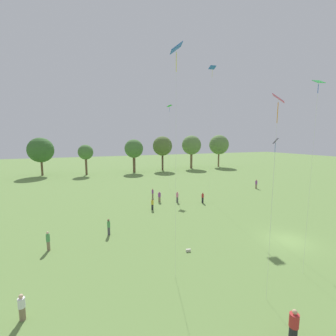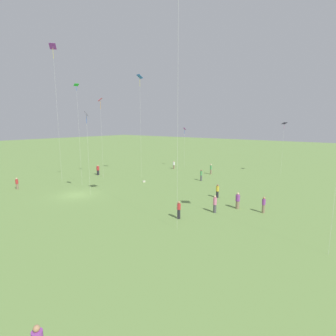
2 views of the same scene
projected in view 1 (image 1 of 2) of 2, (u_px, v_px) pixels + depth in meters
ground_plane at (288, 241)px, 22.65m from camera, size 240.00×240.00×0.00m
tree_0 at (41, 150)px, 61.88m from camera, size 6.83×6.83×10.55m
tree_1 at (86, 152)px, 63.09m from camera, size 4.17×4.17×8.57m
tree_2 at (134, 149)px, 67.96m from camera, size 5.60×5.60×10.06m
tree_3 at (162, 146)px, 72.33m from camera, size 6.26×6.26×11.03m
tree_4 at (191, 145)px, 77.20m from camera, size 6.58×6.58×11.35m
tree_5 at (219, 145)px, 81.81m from camera, size 7.04×7.04×11.59m
person_1 at (159, 197)px, 36.48m from camera, size 0.60×0.60×1.74m
person_2 at (203, 198)px, 35.86m from camera, size 0.38×0.38×1.70m
person_3 at (22, 307)px, 12.66m from camera, size 0.45×0.45×1.57m
person_4 at (153, 193)px, 38.76m from camera, size 0.46×0.46×1.67m
person_5 at (294, 326)px, 11.28m from camera, size 0.62×0.62×1.76m
person_6 at (256, 184)px, 46.21m from camera, size 0.56×0.56×1.87m
person_7 at (48, 241)px, 20.55m from camera, size 0.35×0.35×1.81m
person_8 at (152, 204)px, 32.33m from camera, size 0.39×0.39×1.67m
person_9 at (109, 227)px, 23.87m from camera, size 0.37×0.37×1.76m
person_10 at (177, 197)px, 36.25m from camera, size 0.51×0.51×1.78m
kite_0 at (176, 61)px, 14.76m from camera, size 0.97×1.09×16.38m
kite_1 at (317, 100)px, 15.51m from camera, size 0.74×0.70×14.26m
kite_2 at (278, 111)px, 12.84m from camera, size 1.00×0.98×12.75m
kite_3 at (212, 75)px, 35.31m from camera, size 1.12×1.08×21.49m
kite_6 at (275, 146)px, 22.39m from camera, size 0.78×0.82×10.29m
kite_9 at (169, 111)px, 44.77m from camera, size 1.23×1.23×16.89m
picnic_bag_0 at (188, 250)px, 20.43m from camera, size 0.46×0.25×0.24m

